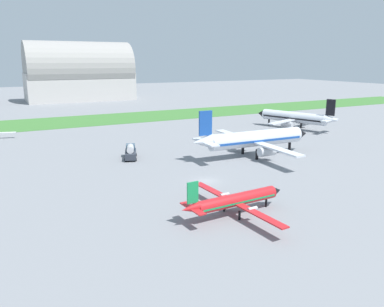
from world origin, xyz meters
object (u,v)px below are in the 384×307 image
Objects in this scene: airplane_midfield_jet at (254,139)px; airplane_foreground_turboprop at (235,200)px; airplane_parked_jet_far at (295,117)px; fuel_truck_near_gate at (131,152)px.

airplane_foreground_turboprop is (-23.21, -26.92, -1.82)m from airplane_midfield_jet.
airplane_parked_jet_far is 0.89× the size of airplane_midfield_jet.
airplane_midfield_jet is at bearing -93.37° from fuel_truck_near_gate.
airplane_midfield_jet is 4.60× the size of fuel_truck_near_gate.
airplane_foreground_turboprop is at bearing 113.24° from airplane_parked_jet_far.
airplane_parked_jet_far is 4.10× the size of fuel_truck_near_gate.
fuel_truck_near_gate is (-59.76, -12.52, -2.15)m from airplane_parked_jet_far.
airplane_parked_jet_far is 76.11m from airplane_foreground_turboprop.
airplane_foreground_turboprop is 38.01m from fuel_truck_near_gate.
airplane_midfield_jet is 28.31m from fuel_truck_near_gate.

